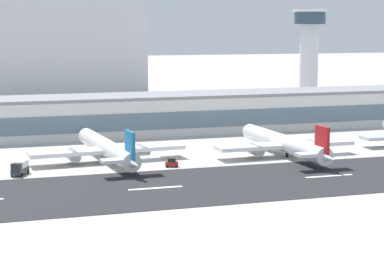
{
  "coord_description": "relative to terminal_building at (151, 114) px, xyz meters",
  "views": [
    {
      "loc": [
        -40.22,
        -146.96,
        34.43
      ],
      "look_at": [
        15.83,
        29.21,
        6.06
      ],
      "focal_mm": 67.4,
      "sensor_mm": 36.0,
      "label": 1
    }
  ],
  "objects": [
    {
      "name": "ground_plane",
      "position": [
        -17.78,
        -79.15,
        -6.35
      ],
      "size": [
        1400.0,
        1400.0,
        0.0
      ],
      "primitive_type": "plane",
      "color": "#B2AFA8"
    },
    {
      "name": "runway_strip",
      "position": [
        -17.78,
        -79.48,
        -6.31
      ],
      "size": [
        800.0,
        37.06,
        0.08
      ],
      "primitive_type": "cube",
      "color": "#262628",
      "rests_on": "ground_plane"
    },
    {
      "name": "runway_centreline_dash_4",
      "position": [
        -19.59,
        -79.48,
        -6.26
      ],
      "size": [
        12.0,
        1.2,
        0.01
      ],
      "primitive_type": "cube",
      "color": "white",
      "rests_on": "runway_strip"
    },
    {
      "name": "runway_centreline_dash_5",
      "position": [
        22.12,
        -79.48,
        -6.26
      ],
      "size": [
        12.0,
        1.2,
        0.01
      ],
      "primitive_type": "cube",
      "color": "white",
      "rests_on": "runway_strip"
    },
    {
      "name": "terminal_building",
      "position": [
        0.0,
        0.0,
        0.0
      ],
      "size": [
        188.62,
        21.78,
        12.69
      ],
      "color": "silver",
      "rests_on": "ground_plane"
    },
    {
      "name": "control_tower",
      "position": [
        81.4,
        49.37,
        18.61
      ],
      "size": [
        14.21,
        14.21,
        41.71
      ],
      "color": "silver",
      "rests_on": "ground_plane"
    },
    {
      "name": "distant_hotel_block",
      "position": [
        -35.52,
        142.45,
        16.99
      ],
      "size": [
        132.31,
        34.6,
        46.67
      ],
      "primitive_type": "cube",
      "color": "#BCBCC1",
      "rests_on": "ground_plane"
    },
    {
      "name": "airliner_blue_tail_gate_1",
      "position": [
        -23.3,
        -46.81,
        -2.95
      ],
      "size": [
        40.82,
        51.12,
        10.67
      ],
      "rotation": [
        0.0,
        0.0,
        1.64
      ],
      "color": "silver",
      "rests_on": "ground_plane"
    },
    {
      "name": "airliner_red_tail_gate_2",
      "position": [
        23.5,
        -53.26,
        -2.92
      ],
      "size": [
        38.87,
        51.45,
        10.74
      ],
      "rotation": [
        0.0,
        0.0,
        1.6
      ],
      "color": "white",
      "rests_on": "ground_plane"
    },
    {
      "name": "service_box_truck_0",
      "position": [
        -46.26,
        -56.06,
        -4.56
      ],
      "size": [
        4.7,
        6.45,
        3.25
      ],
      "rotation": [
        0.0,
        0.0,
        4.28
      ],
      "color": "#2D3338",
      "rests_on": "ground_plane"
    },
    {
      "name": "service_baggage_tug_1",
      "position": [
        -9.65,
        -57.52,
        -5.3
      ],
      "size": [
        3.49,
        2.5,
        2.2
      ],
      "rotation": [
        0.0,
        0.0,
        2.9
      ],
      "color": "#B2231E",
      "rests_on": "ground_plane"
    }
  ]
}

